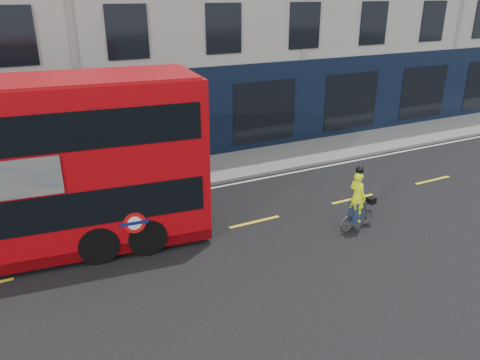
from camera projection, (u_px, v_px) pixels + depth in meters
ground at (147, 277)px, 12.14m from camera, size 120.00×120.00×0.00m
pavement at (97, 188)px, 17.50m from camera, size 60.00×3.00×0.12m
kerb at (106, 203)px, 16.25m from camera, size 60.00×0.12×0.13m
road_edge_line at (108, 208)px, 16.03m from camera, size 58.00×0.10×0.01m
lane_dashes at (132, 251)px, 13.38m from camera, size 58.00×0.12×0.01m
cyclist at (357, 208)px, 14.36m from camera, size 1.49×0.64×2.10m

